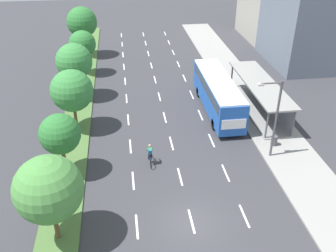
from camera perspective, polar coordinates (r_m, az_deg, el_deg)
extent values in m
plane|color=#38383D|center=(24.33, 3.73, -14.72)|extent=(140.00, 140.00, 0.00)
cube|color=#4C7038|center=(40.83, -13.26, 4.70)|extent=(2.60, 52.00, 0.12)
cube|color=gray|center=(42.61, 10.97, 6.10)|extent=(4.50, 52.00, 0.15)
cube|color=white|center=(24.16, -4.83, -15.19)|extent=(0.14, 2.13, 0.01)
cube|color=white|center=(27.58, -5.40, -8.38)|extent=(0.14, 2.13, 0.01)
cube|color=white|center=(31.31, -5.83, -3.13)|extent=(0.14, 2.13, 0.01)
cube|color=white|center=(35.25, -6.16, 0.98)|extent=(0.14, 2.13, 0.01)
cube|color=white|center=(39.34, -6.42, 4.25)|extent=(0.14, 2.13, 0.01)
cube|color=white|center=(43.52, -6.64, 6.89)|extent=(0.14, 2.13, 0.01)
cube|color=white|center=(47.79, -6.82, 9.07)|extent=(0.14, 2.13, 0.01)
cube|color=white|center=(52.11, -6.97, 10.89)|extent=(0.14, 2.13, 0.01)
cube|color=white|center=(56.48, -7.10, 12.43)|extent=(0.14, 2.13, 0.01)
cube|color=white|center=(60.88, -7.21, 13.75)|extent=(0.14, 2.13, 0.01)
cube|color=white|center=(24.45, 3.65, -14.44)|extent=(0.14, 2.13, 0.01)
cube|color=white|center=(27.84, 1.87, -7.81)|extent=(0.14, 2.13, 0.01)
cube|color=white|center=(31.54, 0.54, -2.68)|extent=(0.14, 2.13, 0.01)
cube|color=white|center=(35.45, -0.50, 1.35)|extent=(0.14, 2.13, 0.01)
cube|color=white|center=(39.52, -1.34, 4.57)|extent=(0.14, 2.13, 0.01)
cube|color=white|center=(43.69, -2.02, 7.18)|extent=(0.14, 2.13, 0.01)
cube|color=white|center=(47.94, -2.58, 9.33)|extent=(0.14, 2.13, 0.01)
cube|color=white|center=(52.25, -3.06, 11.12)|extent=(0.14, 2.13, 0.01)
cube|color=white|center=(56.61, -3.47, 12.64)|extent=(0.14, 2.13, 0.01)
cube|color=white|center=(61.00, -3.83, 13.94)|extent=(0.14, 2.13, 0.01)
cube|color=white|center=(25.22, 11.71, -13.44)|extent=(0.14, 2.13, 0.01)
cube|color=white|center=(28.52, 8.88, -7.15)|extent=(0.14, 2.13, 0.01)
cube|color=white|center=(32.15, 6.73, -2.21)|extent=(0.14, 2.13, 0.01)
cube|color=white|center=(35.99, 5.04, 1.70)|extent=(0.14, 2.13, 0.01)
cube|color=white|center=(40.00, 3.67, 4.85)|extent=(0.14, 2.13, 0.01)
cube|color=white|center=(44.13, 2.55, 7.41)|extent=(0.14, 2.13, 0.01)
cube|color=white|center=(48.34, 1.61, 9.53)|extent=(0.14, 2.13, 0.01)
cube|color=white|center=(52.62, 0.81, 11.30)|extent=(0.14, 2.13, 0.01)
cube|color=white|center=(56.95, 0.13, 12.81)|extent=(0.14, 2.13, 0.01)
cube|color=white|center=(61.32, -0.46, 14.10)|extent=(0.14, 2.13, 0.01)
cube|color=gray|center=(37.62, 13.60, 2.59)|extent=(2.60, 11.14, 0.10)
cylinder|color=#56565B|center=(32.27, 15.03, 0.22)|extent=(0.16, 0.16, 2.60)
cylinder|color=#56565B|center=(41.22, 9.82, 7.61)|extent=(0.16, 0.16, 2.60)
cylinder|color=#56565B|center=(33.21, 18.81, 0.48)|extent=(0.16, 0.16, 2.60)
cylinder|color=#56565B|center=(41.96, 12.93, 7.69)|extent=(0.16, 0.16, 2.60)
cube|color=gray|center=(37.49, 15.63, 4.51)|extent=(0.10, 10.58, 2.34)
cube|color=gray|center=(36.47, 14.11, 6.39)|extent=(2.90, 11.54, 0.16)
cube|color=#2356B2|center=(36.17, 7.65, 4.97)|extent=(2.50, 11.20, 2.80)
cube|color=#2D3D4C|center=(35.82, 7.75, 6.20)|extent=(2.54, 10.30, 0.90)
cube|color=silver|center=(35.57, 7.81, 7.10)|extent=(2.45, 10.98, 0.12)
cube|color=#2D3D4C|center=(41.02, 5.75, 8.77)|extent=(2.25, 0.06, 1.54)
cube|color=white|center=(31.50, 10.13, 0.26)|extent=(2.12, 0.04, 0.90)
cylinder|color=black|center=(39.54, 4.74, 5.28)|extent=(0.30, 1.00, 1.00)
cylinder|color=black|center=(40.04, 7.83, 5.43)|extent=(0.30, 1.00, 1.00)
cylinder|color=black|center=(33.56, 7.13, 0.27)|extent=(0.30, 1.00, 1.00)
cylinder|color=black|center=(34.15, 10.71, 0.51)|extent=(0.30, 1.00, 1.00)
torus|color=black|center=(29.43, -2.86, -4.58)|extent=(0.06, 0.72, 0.72)
torus|color=black|center=(28.54, -2.66, -5.84)|extent=(0.06, 0.72, 0.72)
cylinder|color=#234C99|center=(28.82, -2.77, -4.75)|extent=(0.05, 0.94, 0.05)
cylinder|color=#234C99|center=(28.85, -2.75, -5.15)|extent=(0.05, 0.57, 0.42)
cylinder|color=#234C99|center=(28.65, -2.74, -4.94)|extent=(0.04, 0.04, 0.40)
cube|color=black|center=(28.53, -2.75, -4.62)|extent=(0.12, 0.24, 0.06)
cylinder|color=black|center=(29.08, -2.87, -3.75)|extent=(0.46, 0.04, 0.04)
cube|color=#2D844C|center=(28.49, -2.80, -3.87)|extent=(0.30, 0.36, 0.59)
cube|color=#23669E|center=(28.35, -2.77, -4.01)|extent=(0.26, 0.26, 0.42)
sphere|color=tan|center=(28.36, -2.84, -3.03)|extent=(0.20, 0.20, 0.20)
cylinder|color=#23232D|center=(28.69, -3.01, -4.58)|extent=(0.12, 0.42, 0.25)
cylinder|color=#23232D|center=(28.98, -3.03, -4.81)|extent=(0.10, 0.17, 0.41)
cylinder|color=#23232D|center=(28.70, -2.53, -4.54)|extent=(0.12, 0.42, 0.25)
cylinder|color=#23232D|center=(28.99, -2.55, -4.77)|extent=(0.10, 0.17, 0.41)
cylinder|color=#2D844C|center=(28.64, -3.18, -3.56)|extent=(0.09, 0.47, 0.28)
cylinder|color=#2D844C|center=(28.66, -2.50, -3.51)|extent=(0.09, 0.47, 0.28)
cylinder|color=brown|center=(23.47, -16.94, -14.18)|extent=(0.28, 0.28, 2.25)
sphere|color=#4C8E42|center=(21.78, -17.96, -9.27)|extent=(3.92, 3.92, 3.92)
cylinder|color=brown|center=(28.50, -15.70, -5.02)|extent=(0.28, 0.28, 2.24)
sphere|color=#2D7533|center=(27.31, -16.35, -1.19)|extent=(2.96, 2.96, 2.96)
cylinder|color=brown|center=(33.95, -14.08, 1.42)|extent=(0.28, 0.28, 2.33)
sphere|color=#38843D|center=(32.83, -14.63, 5.31)|extent=(3.68, 3.68, 3.68)
cylinder|color=brown|center=(39.77, -13.82, 6.06)|extent=(0.28, 0.28, 2.57)
sphere|color=#38843D|center=(38.79, -14.30, 9.63)|extent=(3.66, 3.66, 3.66)
cylinder|color=brown|center=(45.77, -12.73, 9.37)|extent=(0.28, 0.28, 2.47)
sphere|color=#2D7533|center=(45.00, -13.08, 12.23)|extent=(3.12, 3.12, 3.12)
cylinder|color=brown|center=(51.87, -12.76, 12.18)|extent=(0.28, 0.28, 3.02)
sphere|color=#2D7533|center=(51.05, -13.15, 15.34)|extent=(3.92, 3.92, 3.92)
cylinder|color=#4C4C51|center=(29.26, 16.33, 0.89)|extent=(0.18, 0.18, 6.50)
cylinder|color=#4C4C51|center=(27.61, 15.71, 6.39)|extent=(1.60, 0.12, 0.12)
cube|color=silver|center=(27.35, 14.13, 6.21)|extent=(0.44, 0.24, 0.16)
cylinder|color=#4C4C51|center=(32.10, 16.07, -2.16)|extent=(0.52, 0.52, 0.85)
cube|color=slate|center=(51.24, 22.74, 15.91)|extent=(11.91, 11.15, 12.66)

